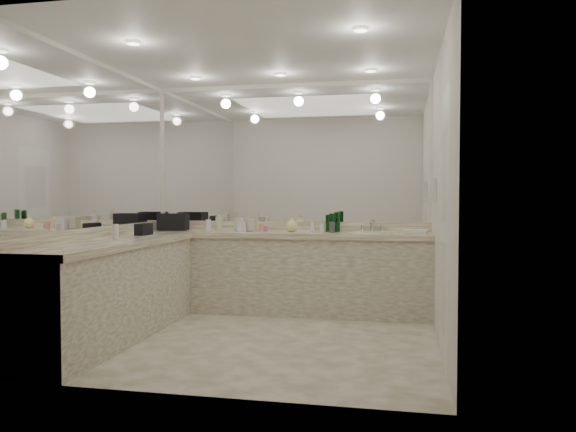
% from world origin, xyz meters
% --- Properties ---
extents(floor, '(3.20, 3.20, 0.00)m').
position_xyz_m(floor, '(0.00, 0.00, 0.00)').
color(floor, beige).
rests_on(floor, ground).
extents(ceiling, '(3.20, 3.20, 0.00)m').
position_xyz_m(ceiling, '(0.00, 0.00, 2.60)').
color(ceiling, white).
rests_on(ceiling, floor).
extents(wall_back, '(3.20, 0.02, 2.60)m').
position_xyz_m(wall_back, '(0.00, 1.50, 1.30)').
color(wall_back, silver).
rests_on(wall_back, floor).
extents(wall_left, '(0.02, 3.00, 2.60)m').
position_xyz_m(wall_left, '(-1.60, 0.00, 1.30)').
color(wall_left, silver).
rests_on(wall_left, floor).
extents(wall_right, '(0.02, 3.00, 2.60)m').
position_xyz_m(wall_right, '(1.60, 0.00, 1.30)').
color(wall_right, silver).
rests_on(wall_right, floor).
extents(vanity_back_base, '(3.20, 0.60, 0.84)m').
position_xyz_m(vanity_back_base, '(0.00, 1.20, 0.42)').
color(vanity_back_base, beige).
rests_on(vanity_back_base, floor).
extents(vanity_back_top, '(3.20, 0.64, 0.06)m').
position_xyz_m(vanity_back_top, '(0.00, 1.19, 0.87)').
color(vanity_back_top, '#EFE6C9').
rests_on(vanity_back_top, vanity_back_base).
extents(vanity_left_base, '(0.60, 2.40, 0.84)m').
position_xyz_m(vanity_left_base, '(-1.30, -0.30, 0.42)').
color(vanity_left_base, beige).
rests_on(vanity_left_base, floor).
extents(vanity_left_top, '(0.64, 2.42, 0.06)m').
position_xyz_m(vanity_left_top, '(-1.29, -0.30, 0.87)').
color(vanity_left_top, '#EFE6C9').
rests_on(vanity_left_top, vanity_left_base).
extents(backsplash_back, '(3.20, 0.04, 0.10)m').
position_xyz_m(backsplash_back, '(0.00, 1.48, 0.95)').
color(backsplash_back, '#EFE6C9').
rests_on(backsplash_back, vanity_back_top).
extents(backsplash_left, '(0.04, 3.00, 0.10)m').
position_xyz_m(backsplash_left, '(-1.58, 0.00, 0.95)').
color(backsplash_left, '#EFE6C9').
rests_on(backsplash_left, vanity_left_top).
extents(mirror_back, '(3.12, 0.01, 1.55)m').
position_xyz_m(mirror_back, '(0.00, 1.49, 1.77)').
color(mirror_back, white).
rests_on(mirror_back, wall_back).
extents(mirror_left, '(0.01, 2.92, 1.55)m').
position_xyz_m(mirror_left, '(-1.59, 0.00, 1.77)').
color(mirror_left, white).
rests_on(mirror_left, wall_left).
extents(sink, '(0.44, 0.44, 0.03)m').
position_xyz_m(sink, '(0.95, 1.20, 0.90)').
color(sink, white).
rests_on(sink, vanity_back_top).
extents(faucet, '(0.24, 0.16, 0.14)m').
position_xyz_m(faucet, '(0.95, 1.41, 0.97)').
color(faucet, silver).
rests_on(faucet, vanity_back_top).
extents(wall_phone, '(0.06, 0.10, 0.24)m').
position_xyz_m(wall_phone, '(1.56, 0.70, 1.35)').
color(wall_phone, white).
rests_on(wall_phone, wall_right).
extents(door, '(0.02, 0.82, 2.10)m').
position_xyz_m(door, '(1.59, -0.50, 1.05)').
color(door, white).
rests_on(door, wall_right).
extents(black_toiletry_bag, '(0.35, 0.24, 0.19)m').
position_xyz_m(black_toiletry_bag, '(-1.32, 1.17, 0.99)').
color(black_toiletry_bag, black).
rests_on(black_toiletry_bag, vanity_back_top).
extents(black_bag_spill, '(0.11, 0.22, 0.12)m').
position_xyz_m(black_bag_spill, '(-1.30, 0.38, 0.96)').
color(black_bag_spill, black).
rests_on(black_bag_spill, vanity_left_top).
extents(cream_cosmetic_case, '(0.26, 0.18, 0.14)m').
position_xyz_m(cream_cosmetic_case, '(-0.46, 1.25, 0.97)').
color(cream_cosmetic_case, beige).
rests_on(cream_cosmetic_case, vanity_back_top).
extents(hand_towel, '(0.26, 0.20, 0.04)m').
position_xyz_m(hand_towel, '(1.42, 1.20, 0.92)').
color(hand_towel, white).
rests_on(hand_towel, vanity_back_top).
extents(lotion_left, '(0.06, 0.06, 0.14)m').
position_xyz_m(lotion_left, '(-1.30, -0.20, 0.97)').
color(lotion_left, white).
rests_on(lotion_left, vanity_left_top).
extents(soap_bottle_a, '(0.09, 0.09, 0.22)m').
position_xyz_m(soap_bottle_a, '(-0.80, 1.28, 1.01)').
color(soap_bottle_a, beige).
rests_on(soap_bottle_a, vanity_back_top).
extents(soap_bottle_b, '(0.09, 0.09, 0.18)m').
position_xyz_m(soap_bottle_b, '(-0.48, 1.11, 0.99)').
color(soap_bottle_b, silver).
rests_on(soap_bottle_b, vanity_back_top).
extents(soap_bottle_c, '(0.18, 0.18, 0.17)m').
position_xyz_m(soap_bottle_c, '(0.07, 1.24, 0.99)').
color(soap_bottle_c, '#F5E999').
rests_on(soap_bottle_c, vanity_back_top).
extents(green_bottle_0, '(0.07, 0.07, 0.21)m').
position_xyz_m(green_bottle_0, '(0.53, 1.21, 1.00)').
color(green_bottle_0, '#13561E').
rests_on(green_bottle_0, vanity_back_top).
extents(green_bottle_1, '(0.06, 0.06, 0.19)m').
position_xyz_m(green_bottle_1, '(0.47, 1.30, 0.99)').
color(green_bottle_1, '#13561E').
rests_on(green_bottle_1, vanity_back_top).
extents(green_bottle_2, '(0.07, 0.07, 0.22)m').
position_xyz_m(green_bottle_2, '(0.57, 1.30, 1.01)').
color(green_bottle_2, '#13561E').
rests_on(green_bottle_2, vanity_back_top).
extents(amenity_bottle_0, '(0.06, 0.06, 0.06)m').
position_xyz_m(amenity_bottle_0, '(-0.22, 1.16, 0.93)').
color(amenity_bottle_0, '#9966B2').
rests_on(amenity_bottle_0, vanity_back_top).
extents(amenity_bottle_1, '(0.04, 0.04, 0.11)m').
position_xyz_m(amenity_bottle_1, '(0.32, 1.12, 0.95)').
color(amenity_bottle_1, white).
rests_on(amenity_bottle_1, vanity_back_top).
extents(amenity_bottle_2, '(0.04, 0.04, 0.09)m').
position_xyz_m(amenity_bottle_2, '(0.42, 1.20, 0.95)').
color(amenity_bottle_2, white).
rests_on(amenity_bottle_2, vanity_back_top).
extents(amenity_bottle_3, '(0.06, 0.06, 0.12)m').
position_xyz_m(amenity_bottle_3, '(0.53, 1.15, 0.96)').
color(amenity_bottle_3, '#3F3F4C').
rests_on(amenity_bottle_3, vanity_back_top).
extents(amenity_bottle_4, '(0.06, 0.06, 0.13)m').
position_xyz_m(amenity_bottle_4, '(-0.88, 1.15, 0.96)').
color(amenity_bottle_4, silver).
rests_on(amenity_bottle_4, vanity_back_top).
extents(amenity_bottle_5, '(0.05, 0.05, 0.08)m').
position_xyz_m(amenity_bottle_5, '(-1.21, 1.17, 0.94)').
color(amenity_bottle_5, silver).
rests_on(amenity_bottle_5, vanity_back_top).
extents(amenity_bottle_6, '(0.05, 0.05, 0.08)m').
position_xyz_m(amenity_bottle_6, '(-0.26, 1.14, 0.94)').
color(amenity_bottle_6, '#E57F66').
rests_on(amenity_bottle_6, vanity_back_top).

